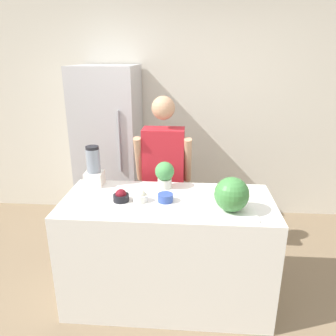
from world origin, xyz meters
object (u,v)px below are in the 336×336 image
Objects in this scene: watermelon at (232,194)px; bowl_cream at (140,196)px; bowl_cherries at (121,196)px; blender at (94,169)px; potted_plant at (165,174)px; refrigerator at (110,149)px; bowl_small_blue at (165,198)px; person at (164,179)px.

watermelon is 0.69m from bowl_cream.
watermelon is 2.04× the size of bowl_cherries.
blender reaches higher than bowl_cherries.
bowl_cream is at bearing -120.04° from potted_plant.
potted_plant is (-0.51, 0.41, -0.01)m from watermelon.
refrigerator reaches higher than bowl_cream.
refrigerator is at bearing 119.87° from bowl_small_blue.
watermelon is 0.51m from bowl_small_blue.
person is 6.60× the size of watermelon.
person reaches higher than bowl_small_blue.
person is 13.79× the size of bowl_small_blue.
bowl_cream is at bearing -100.71° from person.
bowl_small_blue is at bearing -83.64° from person.
bowl_cherries is at bearing -176.98° from bowl_small_blue.
bowl_cherries is 0.35× the size of blender.
potted_plant is at bearing 59.96° from bowl_cream.
bowl_cherries is at bearing -112.40° from person.
watermelon is 1.09× the size of potted_plant.
refrigerator is at bearing 96.93° from blender.
bowl_cream is at bearing 169.23° from watermelon.
person reaches higher than bowl_cream.
watermelon is at bearing -8.46° from bowl_cherries.
bowl_cherries is at bearing -45.60° from blender.
bowl_cherries is 0.43m from potted_plant.
person is 0.42m from potted_plant.
bowl_small_blue is (0.34, 0.02, -0.01)m from bowl_cherries.
bowl_cream reaches higher than bowl_small_blue.
bowl_cherries is 0.54× the size of potted_plant.
potted_plant is (-0.03, 0.27, 0.09)m from bowl_small_blue.
watermelon is (1.24, -1.47, 0.12)m from refrigerator.
potted_plant is at bearing -0.90° from blender.
person is 0.65m from bowl_small_blue.
blender reaches higher than watermelon.
bowl_cream is at bearing -176.49° from bowl_small_blue.
bowl_cream is (-0.12, -0.65, 0.11)m from person.
refrigerator is 1.45m from bowl_cream.
watermelon is 2.09× the size of bowl_small_blue.
blender is 0.61m from potted_plant.
refrigerator reaches higher than bowl_small_blue.
person is at bearing 96.54° from potted_plant.
bowl_small_blue is (0.07, -0.64, 0.10)m from person.
refrigerator is 1.29m from potted_plant.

